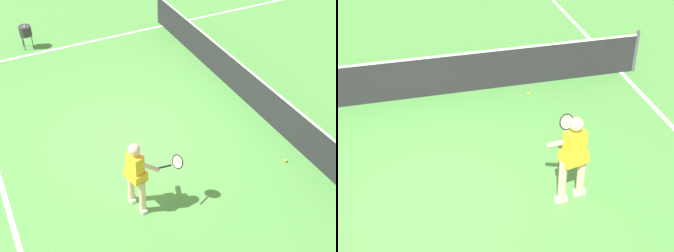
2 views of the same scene
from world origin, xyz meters
The scene contains 4 objects.
ground_plane centered at (0.00, 0.00, 0.00)m, with size 26.66×26.66×0.00m, color #4C9342.
court_net centered at (0.00, 3.29, 0.48)m, with size 10.23×0.08×1.02m.
tennis_player centered at (2.09, -0.54, 0.85)m, with size 0.68×1.06×1.55m.
tennis_ball_near centered at (2.36, 2.78, 0.03)m, with size 0.07×0.07×0.07m, color #D1E533.
Camera 2 is at (-0.48, -6.44, 5.62)m, focal length 54.54 mm.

